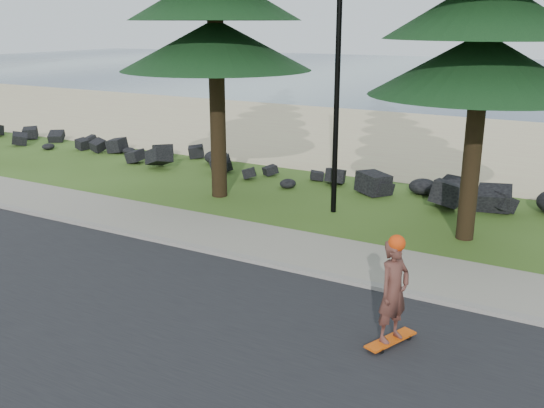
# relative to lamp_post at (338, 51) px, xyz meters

# --- Properties ---
(ground) EXTENTS (160.00, 160.00, 0.00)m
(ground) POSITION_rel_lamp_post_xyz_m (0.00, -3.20, -4.13)
(ground) COLOR #37531A
(ground) RESTS_ON ground
(road) EXTENTS (160.00, 7.00, 0.02)m
(road) POSITION_rel_lamp_post_xyz_m (0.00, -7.70, -4.12)
(road) COLOR black
(road) RESTS_ON ground
(kerb) EXTENTS (160.00, 0.20, 0.10)m
(kerb) POSITION_rel_lamp_post_xyz_m (0.00, -4.10, -4.08)
(kerb) COLOR gray
(kerb) RESTS_ON ground
(sidewalk) EXTENTS (160.00, 2.00, 0.08)m
(sidewalk) POSITION_rel_lamp_post_xyz_m (0.00, -3.00, -4.09)
(sidewalk) COLOR gray
(sidewalk) RESTS_ON ground
(beach_sand) EXTENTS (160.00, 15.00, 0.01)m
(beach_sand) POSITION_rel_lamp_post_xyz_m (0.00, 11.30, -4.13)
(beach_sand) COLOR tan
(beach_sand) RESTS_ON ground
(ocean) EXTENTS (160.00, 58.00, 0.01)m
(ocean) POSITION_rel_lamp_post_xyz_m (0.00, 47.80, -4.13)
(ocean) COLOR #31465E
(ocean) RESTS_ON ground
(seawall_boulders) EXTENTS (60.00, 2.40, 1.10)m
(seawall_boulders) POSITION_rel_lamp_post_xyz_m (0.00, 2.40, -4.13)
(seawall_boulders) COLOR black
(seawall_boulders) RESTS_ON ground
(lamp_post) EXTENTS (0.25, 0.14, 8.14)m
(lamp_post) POSITION_rel_lamp_post_xyz_m (0.00, 0.00, 0.00)
(lamp_post) COLOR black
(lamp_post) RESTS_ON ground
(skateboarder) EXTENTS (0.58, 0.99, 1.80)m
(skateboarder) POSITION_rel_lamp_post_xyz_m (3.60, -5.94, -3.23)
(skateboarder) COLOR #D74F0C
(skateboarder) RESTS_ON ground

